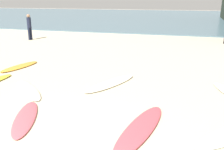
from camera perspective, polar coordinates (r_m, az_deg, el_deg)
The scene contains 7 objects.
ocean_water at distance 39.70m, azimuth 12.88°, elevation 12.98°, with size 120.00×40.00×0.08m, color slate.
surfboard_0 at distance 5.61m, azimuth 6.56°, elevation -12.06°, with size 0.56×2.50×0.08m, color #DE4A55.
surfboard_1 at distance 8.35m, azimuth -0.29°, elevation -1.87°, with size 0.58×2.40×0.07m, color #ECE2C7.
surfboard_5 at distance 11.05m, azimuth -20.50°, elevation 1.85°, with size 0.53×1.95×0.08m, color gold.
surfboard_8 at distance 6.37m, azimuth -19.35°, elevation -9.31°, with size 0.48×1.95×0.07m, color #DE545E.
surfboard_9 at distance 8.19m, azimuth -18.77°, elevation -3.26°, with size 0.50×2.11×0.06m, color beige.
beachgoer_mid at distance 18.10m, azimuth -18.52°, elevation 10.73°, with size 0.32×0.34×1.73m.
Camera 1 is at (2.39, -2.43, 2.79)m, focal length 39.69 mm.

